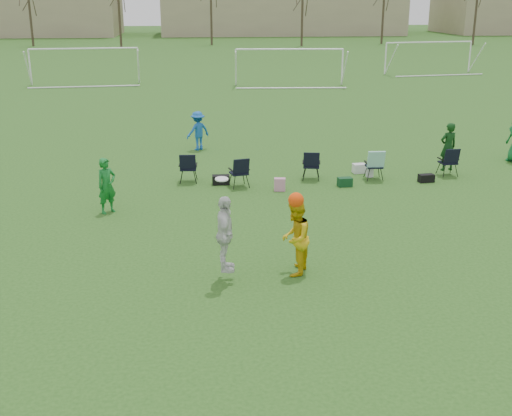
{
  "coord_description": "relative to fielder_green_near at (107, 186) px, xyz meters",
  "views": [
    {
      "loc": [
        -2.66,
        -12.18,
        5.76
      ],
      "look_at": [
        -1.31,
        1.44,
        1.25
      ],
      "focal_mm": 45.0,
      "sensor_mm": 36.0,
      "label": 1
    }
  ],
  "objects": [
    {
      "name": "ground",
      "position": [
        5.1,
        -5.23,
        -0.78
      ],
      "size": [
        260.0,
        260.0,
        0.0
      ],
      "primitive_type": "plane",
      "color": "#234D18",
      "rests_on": "ground"
    },
    {
      "name": "goal_right",
      "position": [
        21.1,
        32.77,
        1.14
      ],
      "size": [
        7.35,
        1.14,
        2.46
      ],
      "rotation": [
        0.0,
        0.0,
        0.14
      ],
      "color": "white",
      "rests_on": "ground"
    },
    {
      "name": "tree_line",
      "position": [
        5.34,
        64.61,
        4.31
      ],
      "size": [
        110.28,
        3.28,
        11.4
      ],
      "color": "#382B21",
      "rests_on": "ground"
    },
    {
      "name": "sideline_setup",
      "position": [
        7.13,
        2.74,
        -0.25
      ],
      "size": [
        9.38,
        2.15,
        1.78
      ],
      "color": "#0E3511",
      "rests_on": "ground"
    },
    {
      "name": "center_contest",
      "position": [
        3.92,
        -4.77,
        0.17
      ],
      "size": [
        2.19,
        1.23,
        2.31
      ],
      "color": "silver",
      "rests_on": "ground"
    },
    {
      "name": "fielder_blue",
      "position": [
        2.62,
        7.57,
        -0.02
      ],
      "size": [
        1.14,
        1.0,
        1.53
      ],
      "primitive_type": "imported",
      "rotation": [
        0.0,
        0.0,
        3.69
      ],
      "color": "#1755AD",
      "rests_on": "ground"
    },
    {
      "name": "goal_mid",
      "position": [
        9.1,
        26.77,
        1.14
      ],
      "size": [
        7.4,
        0.63,
        2.46
      ],
      "rotation": [
        0.0,
        0.0,
        -0.07
      ],
      "color": "white",
      "rests_on": "ground"
    },
    {
      "name": "fielder_green_near",
      "position": [
        0.0,
        0.0,
        0.0
      ],
      "size": [
        0.68,
        0.65,
        1.57
      ],
      "primitive_type": "imported",
      "rotation": [
        0.0,
        0.0,
        0.7
      ],
      "color": "#137027",
      "rests_on": "ground"
    },
    {
      "name": "goal_left",
      "position": [
        -4.9,
        28.77,
        1.14
      ],
      "size": [
        7.39,
        0.76,
        2.46
      ],
      "rotation": [
        0.0,
        0.0,
        0.09
      ],
      "color": "white",
      "rests_on": "ground"
    }
  ]
}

